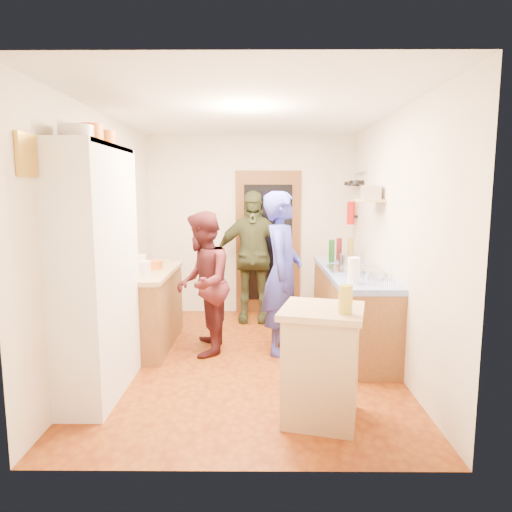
{
  "coord_description": "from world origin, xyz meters",
  "views": [
    {
      "loc": [
        0.12,
        -4.73,
        1.8
      ],
      "look_at": [
        0.09,
        0.15,
        1.11
      ],
      "focal_mm": 32.0,
      "sensor_mm": 36.0,
      "label": 1
    }
  ],
  "objects_px": {
    "person_hob": "(285,274)",
    "person_back": "(253,257)",
    "right_counter_base": "(351,310)",
    "person_left": "(205,283)",
    "hutch_body": "(98,272)",
    "island_base": "(321,367)"
  },
  "relations": [
    {
      "from": "person_hob",
      "to": "person_back",
      "type": "xyz_separation_m",
      "value": [
        -0.37,
        1.28,
        0.0
      ]
    },
    {
      "from": "right_counter_base",
      "to": "person_back",
      "type": "distance_m",
      "value": 1.61
    },
    {
      "from": "right_counter_base",
      "to": "person_back",
      "type": "height_order",
      "value": "person_back"
    },
    {
      "from": "person_left",
      "to": "person_back",
      "type": "xyz_separation_m",
      "value": [
        0.51,
        1.26,
        0.11
      ]
    },
    {
      "from": "person_left",
      "to": "hutch_body",
      "type": "bearing_deg",
      "value": -40.41
    },
    {
      "from": "right_counter_base",
      "to": "person_hob",
      "type": "xyz_separation_m",
      "value": [
        -0.8,
        -0.28,
        0.48
      ]
    },
    {
      "from": "right_counter_base",
      "to": "person_back",
      "type": "xyz_separation_m",
      "value": [
        -1.16,
        1.0,
        0.49
      ]
    },
    {
      "from": "island_base",
      "to": "person_back",
      "type": "height_order",
      "value": "person_back"
    },
    {
      "from": "right_counter_base",
      "to": "island_base",
      "type": "height_order",
      "value": "island_base"
    },
    {
      "from": "right_counter_base",
      "to": "hutch_body",
      "type": "bearing_deg",
      "value": -152.53
    },
    {
      "from": "island_base",
      "to": "person_back",
      "type": "relative_size",
      "value": 0.47
    },
    {
      "from": "hutch_body",
      "to": "right_counter_base",
      "type": "xyz_separation_m",
      "value": [
        2.5,
        1.3,
        -0.68
      ]
    },
    {
      "from": "island_base",
      "to": "right_counter_base",
      "type": "bearing_deg",
      "value": 71.86
    },
    {
      "from": "hutch_body",
      "to": "island_base",
      "type": "relative_size",
      "value": 2.56
    },
    {
      "from": "person_left",
      "to": "island_base",
      "type": "bearing_deg",
      "value": 33.01
    },
    {
      "from": "right_counter_base",
      "to": "person_back",
      "type": "relative_size",
      "value": 1.21
    },
    {
      "from": "person_back",
      "to": "person_hob",
      "type": "bearing_deg",
      "value": -70.44
    },
    {
      "from": "hutch_body",
      "to": "person_left",
      "type": "relative_size",
      "value": 1.38
    },
    {
      "from": "right_counter_base",
      "to": "person_hob",
      "type": "relative_size",
      "value": 1.22
    },
    {
      "from": "person_hob",
      "to": "right_counter_base",
      "type": "bearing_deg",
      "value": -58.82
    },
    {
      "from": "hutch_body",
      "to": "island_base",
      "type": "xyz_separation_m",
      "value": [
        1.91,
        -0.5,
        -0.67
      ]
    },
    {
      "from": "island_base",
      "to": "person_hob",
      "type": "height_order",
      "value": "person_hob"
    }
  ]
}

